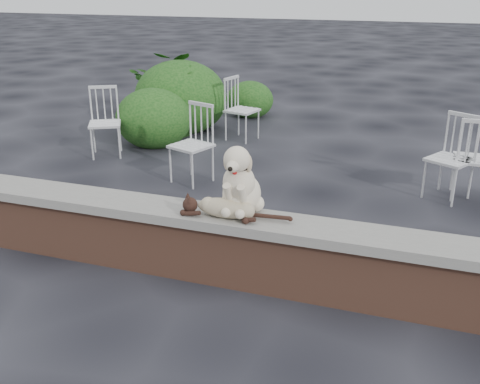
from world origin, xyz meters
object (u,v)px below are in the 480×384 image
(cat, at_px, (226,207))
(potted_plant_b, at_px, (177,100))
(chair_d, at_px, (450,158))
(dog, at_px, (242,177))
(chair_b, at_px, (191,144))
(chair_c, at_px, (474,158))
(chair_e, at_px, (242,109))
(potted_plant_a, at_px, (165,87))
(chair_a, at_px, (105,122))

(cat, distance_m, potted_plant_b, 4.62)
(cat, bearing_deg, chair_d, 54.99)
(dog, bearing_deg, chair_b, 122.51)
(chair_b, bearing_deg, chair_c, 29.26)
(dog, xyz_separation_m, cat, (-0.08, -0.15, -0.20))
(chair_e, relative_size, potted_plant_a, 0.77)
(cat, xyz_separation_m, potted_plant_a, (-2.80, 4.66, -0.06))
(chair_c, bearing_deg, cat, 54.00)
(dog, xyz_separation_m, chair_a, (-2.84, 2.53, -0.40))
(chair_a, bearing_deg, chair_c, -29.39)
(dog, bearing_deg, cat, -119.20)
(dog, relative_size, chair_a, 0.62)
(chair_b, relative_size, chair_e, 1.00)
(chair_d, height_order, chair_c, same)
(dog, distance_m, chair_b, 2.37)
(chair_a, bearing_deg, chair_b, -49.67)
(chair_b, relative_size, potted_plant_b, 0.86)
(chair_d, bearing_deg, dog, -94.67)
(chair_d, bearing_deg, cat, -94.33)
(chair_a, relative_size, potted_plant_a, 0.77)
(dog, relative_size, cat, 0.57)
(chair_b, bearing_deg, potted_plant_b, 139.03)
(chair_c, bearing_deg, chair_a, -0.28)
(dog, height_order, potted_plant_b, dog)
(chair_c, bearing_deg, chair_b, 10.05)
(chair_d, height_order, chair_e, same)
(chair_b, bearing_deg, chair_a, 178.64)
(dog, distance_m, chair_e, 4.15)
(potted_plant_a, bearing_deg, chair_c, -23.18)
(chair_a, bearing_deg, dog, -70.47)
(chair_b, distance_m, potted_plant_b, 2.20)
(chair_d, distance_m, chair_e, 3.31)
(cat, height_order, chair_d, chair_d)
(cat, relative_size, chair_b, 1.09)
(cat, distance_m, chair_a, 3.85)
(chair_c, xyz_separation_m, potted_plant_b, (-4.23, 1.38, 0.08))
(cat, xyz_separation_m, chair_d, (1.69, 2.52, -0.20))
(chair_b, bearing_deg, chair_d, 28.05)
(chair_d, distance_m, chair_c, 0.27)
(dog, height_order, chair_a, dog)
(cat, relative_size, potted_plant_b, 0.94)
(chair_c, height_order, potted_plant_b, potted_plant_b)
(cat, bearing_deg, chair_a, 134.62)
(chair_a, xyz_separation_m, potted_plant_a, (-0.05, 1.97, 0.14))
(chair_d, xyz_separation_m, potted_plant_a, (-4.50, 2.14, 0.14))
(chair_c, bearing_deg, potted_plant_b, -17.69)
(cat, bearing_deg, chair_c, 52.44)
(chair_e, bearing_deg, chair_c, -100.59)
(chair_a, relative_size, potted_plant_b, 0.86)
(chair_e, distance_m, potted_plant_b, 1.06)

